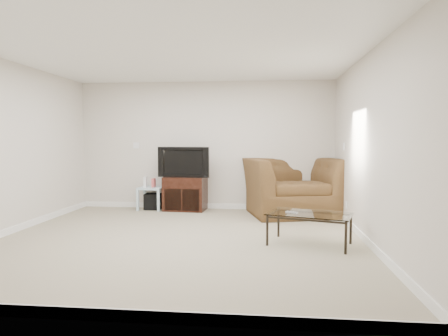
# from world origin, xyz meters

# --- Properties ---
(floor) EXTENTS (5.00, 5.00, 0.00)m
(floor) POSITION_xyz_m (0.00, 0.00, 0.00)
(floor) COLOR tan
(floor) RESTS_ON ground
(ceiling) EXTENTS (5.00, 5.00, 0.00)m
(ceiling) POSITION_xyz_m (0.00, 0.00, 2.50)
(ceiling) COLOR white
(ceiling) RESTS_ON ground
(wall_back) EXTENTS (5.00, 0.02, 2.50)m
(wall_back) POSITION_xyz_m (0.00, 2.50, 1.25)
(wall_back) COLOR silver
(wall_back) RESTS_ON ground
(wall_left) EXTENTS (0.02, 5.00, 2.50)m
(wall_left) POSITION_xyz_m (-2.50, 0.00, 1.25)
(wall_left) COLOR silver
(wall_left) RESTS_ON ground
(wall_right) EXTENTS (0.02, 5.00, 2.50)m
(wall_right) POSITION_xyz_m (2.50, 0.00, 1.25)
(wall_right) COLOR silver
(wall_right) RESTS_ON ground
(plate_back) EXTENTS (0.12, 0.02, 0.12)m
(plate_back) POSITION_xyz_m (-1.40, 2.49, 1.25)
(plate_back) COLOR white
(plate_back) RESTS_ON wall_back
(plate_right_switch) EXTENTS (0.02, 0.09, 0.13)m
(plate_right_switch) POSITION_xyz_m (2.49, 1.60, 1.25)
(plate_right_switch) COLOR white
(plate_right_switch) RESTS_ON wall_right
(plate_right_outlet) EXTENTS (0.02, 0.08, 0.12)m
(plate_right_outlet) POSITION_xyz_m (2.49, 1.30, 0.30)
(plate_right_outlet) COLOR white
(plate_right_outlet) RESTS_ON wall_right
(tv_stand) EXTENTS (0.82, 0.60, 0.65)m
(tv_stand) POSITION_xyz_m (-0.36, 2.28, 0.33)
(tv_stand) COLOR black
(tv_stand) RESTS_ON floor
(dvd_player) EXTENTS (0.42, 0.31, 0.06)m
(dvd_player) POSITION_xyz_m (-0.36, 2.24, 0.54)
(dvd_player) COLOR black
(dvd_player) RESTS_ON tv_stand
(television) EXTENTS (0.94, 0.27, 0.58)m
(television) POSITION_xyz_m (-0.36, 2.25, 0.94)
(television) COLOR black
(television) RESTS_ON tv_stand
(side_table) EXTENTS (0.47, 0.47, 0.44)m
(side_table) POSITION_xyz_m (-1.04, 2.28, 0.22)
(side_table) COLOR silver
(side_table) RESTS_ON floor
(subwoofer) EXTENTS (0.32, 0.32, 0.31)m
(subwoofer) POSITION_xyz_m (-1.01, 2.30, 0.16)
(subwoofer) COLOR black
(subwoofer) RESTS_ON floor
(game_console) EXTENTS (0.06, 0.15, 0.20)m
(game_console) POSITION_xyz_m (-1.15, 2.27, 0.54)
(game_console) COLOR white
(game_console) RESTS_ON side_table
(game_case) EXTENTS (0.06, 0.13, 0.17)m
(game_case) POSITION_xyz_m (-0.99, 2.26, 0.53)
(game_case) COLOR #CC4C4C
(game_case) RESTS_ON side_table
(recliner) EXTENTS (1.79, 1.40, 1.38)m
(recliner) POSITION_xyz_m (1.66, 2.05, 0.69)
(recliner) COLOR #4F3D22
(recliner) RESTS_ON floor
(coffee_table) EXTENTS (1.18, 0.89, 0.41)m
(coffee_table) POSITION_xyz_m (1.75, -0.11, 0.20)
(coffee_table) COLOR black
(coffee_table) RESTS_ON floor
(remote) EXTENTS (0.16, 0.13, 0.02)m
(remote) POSITION_xyz_m (1.52, -0.10, 0.42)
(remote) COLOR #B2B2B7
(remote) RESTS_ON coffee_table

